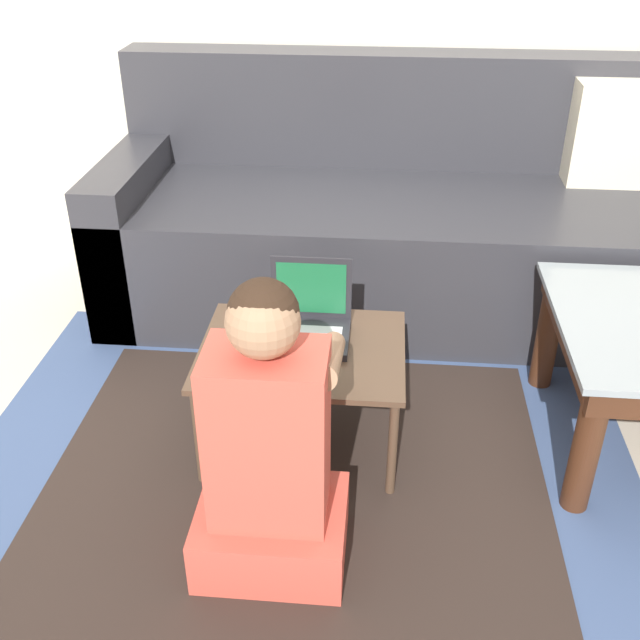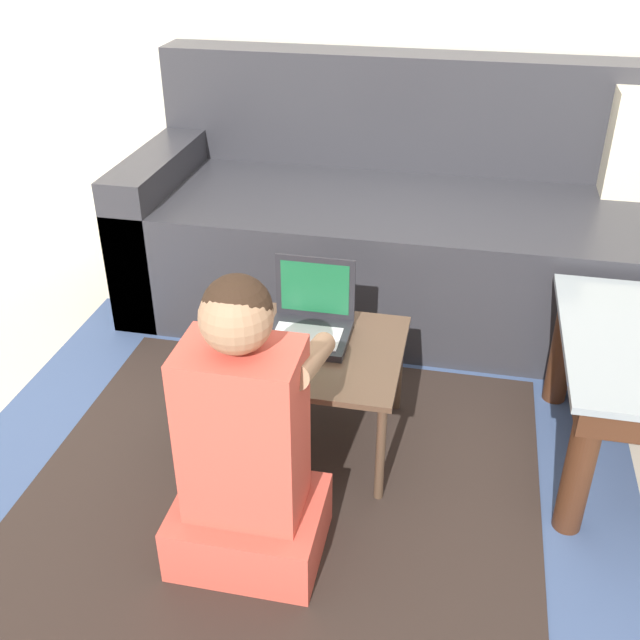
{
  "view_description": "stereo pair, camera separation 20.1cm",
  "coord_description": "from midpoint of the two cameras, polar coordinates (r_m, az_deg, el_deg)",
  "views": [
    {
      "loc": [
        0.11,
        -1.62,
        1.4
      ],
      "look_at": [
        -0.04,
        0.1,
        0.38
      ],
      "focal_mm": 42.0,
      "sensor_mm": 36.0,
      "label": 1
    },
    {
      "loc": [
        0.31,
        -1.59,
        1.4
      ],
      "look_at": [
        -0.04,
        0.1,
        0.38
      ],
      "focal_mm": 42.0,
      "sensor_mm": 36.0,
      "label": 2
    }
  ],
  "objects": [
    {
      "name": "couch",
      "position": [
        2.79,
        5.25,
        7.2
      ],
      "size": [
        2.2,
        0.82,
        0.86
      ],
      "color": "#2D2D33",
      "rests_on": "ground_plane"
    },
    {
      "name": "laptop",
      "position": [
        2.03,
        -3.67,
        -0.45
      ],
      "size": [
        0.22,
        0.19,
        0.2
      ],
      "color": "#232328",
      "rests_on": "laptop_desk"
    },
    {
      "name": "area_rug",
      "position": [
        2.03,
        -4.86,
        -13.02
      ],
      "size": [
        1.85,
        1.75,
        0.01
      ],
      "color": "#3D517A",
      "rests_on": "ground_plane"
    },
    {
      "name": "ground_plane",
      "position": [
        2.14,
        -1.79,
        -10.23
      ],
      "size": [
        16.0,
        16.0,
        0.0
      ],
      "primitive_type": "plane",
      "color": "beige"
    },
    {
      "name": "computer_mouse",
      "position": [
        1.99,
        -9.13,
        -2.21
      ],
      "size": [
        0.08,
        0.09,
        0.04
      ],
      "color": "#B2B7C1",
      "rests_on": "laptop_desk"
    },
    {
      "name": "person_seated",
      "position": [
        1.67,
        -7.38,
        -10.12
      ],
      "size": [
        0.34,
        0.43,
        0.74
      ],
      "color": "#CC4C3D",
      "rests_on": "ground_plane"
    },
    {
      "name": "laptop_desk",
      "position": [
        2.02,
        -4.2,
        -3.0
      ],
      "size": [
        0.55,
        0.44,
        0.32
      ],
      "color": "#4C3828",
      "rests_on": "ground_plane"
    }
  ]
}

